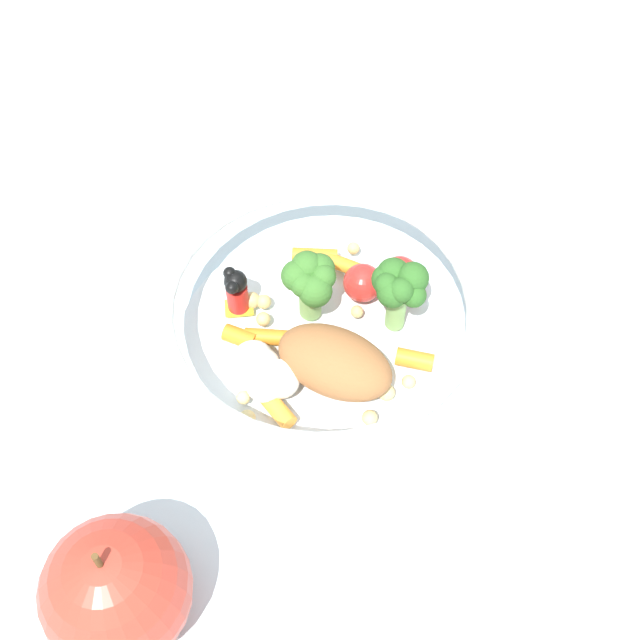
% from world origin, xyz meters
% --- Properties ---
extents(ground_plane, '(2.40, 2.40, 0.00)m').
position_xyz_m(ground_plane, '(0.00, 0.00, 0.00)').
color(ground_plane, silver).
extents(food_container, '(0.21, 0.21, 0.07)m').
position_xyz_m(food_container, '(0.01, -0.01, 0.03)').
color(food_container, white).
rests_on(food_container, ground_plane).
extents(loose_apple, '(0.08, 0.08, 0.09)m').
position_xyz_m(loose_apple, '(-0.20, -0.03, 0.04)').
color(loose_apple, '#BC3828').
rests_on(loose_apple, ground_plane).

